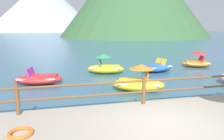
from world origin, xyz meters
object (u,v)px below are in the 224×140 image
object	(u,v)px
pedal_boat_0	(39,79)
pedal_boat_2	(139,82)
life_ring	(21,133)
pedal_boat_4	(197,61)
pedal_boat_1	(106,67)
pedal_boat_6	(156,67)

from	to	relation	value
pedal_boat_0	pedal_boat_2	bearing A→B (deg)	-25.97
life_ring	pedal_boat_0	bearing A→B (deg)	92.22
pedal_boat_2	pedal_boat_4	xyz separation A→B (m)	(6.43, 4.79, -0.02)
pedal_boat_1	pedal_boat_4	xyz separation A→B (m)	(7.20, 0.73, -0.02)
pedal_boat_1	pedal_boat_4	bearing A→B (deg)	5.81
pedal_boat_4	pedal_boat_6	world-z (taller)	pedal_boat_4
life_ring	pedal_boat_0	world-z (taller)	pedal_boat_0
pedal_boat_0	life_ring	bearing A→B (deg)	-87.78
pedal_boat_1	pedal_boat_0	bearing A→B (deg)	-156.31
life_ring	pedal_boat_4	bearing A→B (deg)	38.86
life_ring	pedal_boat_2	size ratio (longest dim) A/B	0.23
pedal_boat_4	pedal_boat_6	bearing A→B (deg)	-165.78
life_ring	pedal_boat_6	distance (m)	10.64
pedal_boat_0	pedal_boat_6	xyz separation A→B (m)	(7.42, 1.53, 0.02)
pedal_boat_0	pedal_boat_1	bearing A→B (deg)	23.69
pedal_boat_0	pedal_boat_1	xyz separation A→B (m)	(3.97, 1.74, 0.14)
life_ring	pedal_boat_1	xyz separation A→B (m)	(3.73, 8.07, -0.02)
pedal_boat_4	pedal_boat_2	bearing A→B (deg)	-143.30
pedal_boat_2	pedal_boat_6	size ratio (longest dim) A/B	1.03
pedal_boat_1	pedal_boat_6	world-z (taller)	pedal_boat_1
pedal_boat_4	life_ring	bearing A→B (deg)	-141.14
life_ring	pedal_boat_2	xyz separation A→B (m)	(4.50, 4.02, -0.02)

